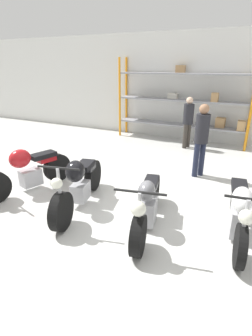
# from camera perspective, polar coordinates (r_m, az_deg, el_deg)

# --- Properties ---
(ground_plane) EXTENTS (30.00, 30.00, 0.00)m
(ground_plane) POSITION_cam_1_polar(r_m,az_deg,el_deg) (5.00, -2.05, -9.01)
(ground_plane) COLOR silver
(back_wall) EXTENTS (30.00, 0.08, 3.60)m
(back_wall) POSITION_cam_1_polar(r_m,az_deg,el_deg) (9.63, 14.44, 16.55)
(back_wall) COLOR silver
(back_wall) RESTS_ON ground_plane
(shelving_rack) EXTENTS (4.51, 0.63, 2.79)m
(shelving_rack) POSITION_cam_1_polar(r_m,az_deg,el_deg) (9.35, 12.84, 14.01)
(shelving_rack) COLOR orange
(shelving_rack) RESTS_ON ground_plane
(motorcycle_red) EXTENTS (0.82, 2.05, 1.07)m
(motorcycle_red) POSITION_cam_1_polar(r_m,az_deg,el_deg) (5.89, -20.70, -0.54)
(motorcycle_red) COLOR black
(motorcycle_red) RESTS_ON ground_plane
(motorcycle_black) EXTENTS (0.84, 2.17, 1.09)m
(motorcycle_black) POSITION_cam_1_polar(r_m,az_deg,el_deg) (4.96, -10.25, -3.50)
(motorcycle_black) COLOR black
(motorcycle_black) RESTS_ON ground_plane
(motorcycle_grey) EXTENTS (0.80, 2.07, 0.98)m
(motorcycle_grey) POSITION_cam_1_polar(r_m,az_deg,el_deg) (4.36, 4.64, -7.92)
(motorcycle_grey) COLOR black
(motorcycle_grey) RESTS_ON ground_plane
(motorcycle_white) EXTENTS (0.58, 1.97, 1.01)m
(motorcycle_white) POSITION_cam_1_polar(r_m,az_deg,el_deg) (4.41, 23.40, -8.63)
(motorcycle_white) COLOR black
(motorcycle_white) RESTS_ON ground_plane
(person_browsing) EXTENTS (0.42, 0.42, 1.62)m
(person_browsing) POSITION_cam_1_polar(r_m,az_deg,el_deg) (8.64, 13.39, 10.40)
(person_browsing) COLOR #38332D
(person_browsing) RESTS_ON ground_plane
(person_near_rack) EXTENTS (0.45, 0.45, 1.73)m
(person_near_rack) POSITION_cam_1_polar(r_m,az_deg,el_deg) (6.36, 16.11, 6.93)
(person_near_rack) COLOR #1E2338
(person_near_rack) RESTS_ON ground_plane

